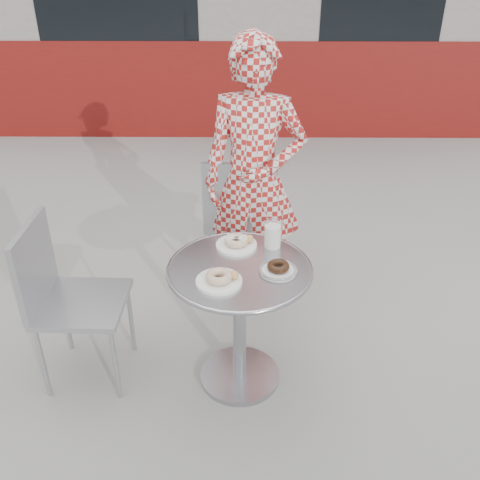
{
  "coord_description": "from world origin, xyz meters",
  "views": [
    {
      "loc": [
        0.06,
        -2.04,
        1.97
      ],
      "look_at": [
        0.04,
        0.08,
        0.74
      ],
      "focal_mm": 40.0,
      "sensor_mm": 36.0,
      "label": 1
    }
  ],
  "objects_px": {
    "seated_person": "(254,180)",
    "plate_checker": "(278,269)",
    "plate_far": "(237,242)",
    "plate_near": "(220,279)",
    "chair_far": "(242,244)",
    "bistro_table": "(240,297)",
    "milk_cup": "(273,235)",
    "chair_left": "(85,331)"
  },
  "relations": [
    {
      "from": "plate_checker",
      "to": "chair_left",
      "type": "bearing_deg",
      "value": 175.61
    },
    {
      "from": "plate_far",
      "to": "milk_cup",
      "type": "distance_m",
      "value": 0.17
    },
    {
      "from": "chair_left",
      "to": "seated_person",
      "type": "bearing_deg",
      "value": -50.17
    },
    {
      "from": "chair_far",
      "to": "plate_far",
      "type": "relative_size",
      "value": 4.49
    },
    {
      "from": "chair_left",
      "to": "milk_cup",
      "type": "distance_m",
      "value": 1.04
    },
    {
      "from": "milk_cup",
      "to": "plate_checker",
      "type": "bearing_deg",
      "value": -85.77
    },
    {
      "from": "plate_far",
      "to": "chair_left",
      "type": "bearing_deg",
      "value": -169.0
    },
    {
      "from": "bistro_table",
      "to": "milk_cup",
      "type": "xyz_separation_m",
      "value": [
        0.15,
        0.18,
        0.22
      ]
    },
    {
      "from": "bistro_table",
      "to": "chair_far",
      "type": "xyz_separation_m",
      "value": [
        0.01,
        0.88,
        -0.23
      ]
    },
    {
      "from": "chair_left",
      "to": "seated_person",
      "type": "relative_size",
      "value": 0.54
    },
    {
      "from": "bistro_table",
      "to": "plate_far",
      "type": "xyz_separation_m",
      "value": [
        -0.01,
        0.18,
        0.18
      ]
    },
    {
      "from": "plate_far",
      "to": "seated_person",
      "type": "bearing_deg",
      "value": 80.79
    },
    {
      "from": "chair_far",
      "to": "bistro_table",
      "type": "bearing_deg",
      "value": 93.96
    },
    {
      "from": "chair_left",
      "to": "plate_checker",
      "type": "distance_m",
      "value": 1.02
    },
    {
      "from": "chair_far",
      "to": "plate_far",
      "type": "height_order",
      "value": "chair_far"
    },
    {
      "from": "bistro_table",
      "to": "plate_far",
      "type": "height_order",
      "value": "plate_far"
    },
    {
      "from": "plate_far",
      "to": "plate_checker",
      "type": "distance_m",
      "value": 0.28
    },
    {
      "from": "chair_far",
      "to": "seated_person",
      "type": "height_order",
      "value": "seated_person"
    },
    {
      "from": "plate_near",
      "to": "chair_left",
      "type": "bearing_deg",
      "value": 166.83
    },
    {
      "from": "seated_person",
      "to": "milk_cup",
      "type": "height_order",
      "value": "seated_person"
    },
    {
      "from": "chair_left",
      "to": "plate_checker",
      "type": "bearing_deg",
      "value": -93.19
    },
    {
      "from": "bistro_table",
      "to": "milk_cup",
      "type": "distance_m",
      "value": 0.33
    },
    {
      "from": "bistro_table",
      "to": "plate_near",
      "type": "relative_size",
      "value": 3.35
    },
    {
      "from": "chair_left",
      "to": "seated_person",
      "type": "distance_m",
      "value": 1.18
    },
    {
      "from": "chair_far",
      "to": "plate_far",
      "type": "bearing_deg",
      "value": 92.7
    },
    {
      "from": "chair_far",
      "to": "milk_cup",
      "type": "relative_size",
      "value": 6.63
    },
    {
      "from": "seated_person",
      "to": "milk_cup",
      "type": "xyz_separation_m",
      "value": [
        0.08,
        -0.52,
        -0.05
      ]
    },
    {
      "from": "bistro_table",
      "to": "chair_left",
      "type": "xyz_separation_m",
      "value": [
        -0.76,
        0.04,
        -0.24
      ]
    },
    {
      "from": "chair_left",
      "to": "milk_cup",
      "type": "xyz_separation_m",
      "value": [
        0.91,
        0.14,
        0.47
      ]
    },
    {
      "from": "bistro_table",
      "to": "plate_near",
      "type": "height_order",
      "value": "plate_near"
    },
    {
      "from": "plate_near",
      "to": "bistro_table",
      "type": "bearing_deg",
      "value": 55.05
    },
    {
      "from": "plate_checker",
      "to": "milk_cup",
      "type": "distance_m",
      "value": 0.22
    },
    {
      "from": "chair_left",
      "to": "milk_cup",
      "type": "height_order",
      "value": "chair_left"
    },
    {
      "from": "plate_far",
      "to": "milk_cup",
      "type": "relative_size",
      "value": 1.48
    },
    {
      "from": "plate_near",
      "to": "plate_checker",
      "type": "height_order",
      "value": "plate_near"
    },
    {
      "from": "chair_left",
      "to": "plate_far",
      "type": "distance_m",
      "value": 0.87
    },
    {
      "from": "seated_person",
      "to": "plate_checker",
      "type": "relative_size",
      "value": 9.1
    },
    {
      "from": "plate_far",
      "to": "plate_near",
      "type": "height_order",
      "value": "same"
    },
    {
      "from": "seated_person",
      "to": "plate_near",
      "type": "xyz_separation_m",
      "value": [
        -0.15,
        -0.82,
        -0.09
      ]
    },
    {
      "from": "seated_person",
      "to": "milk_cup",
      "type": "bearing_deg",
      "value": -72.45
    },
    {
      "from": "chair_far",
      "to": "milk_cup",
      "type": "distance_m",
      "value": 0.84
    },
    {
      "from": "chair_far",
      "to": "seated_person",
      "type": "relative_size",
      "value": 0.56
    }
  ]
}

